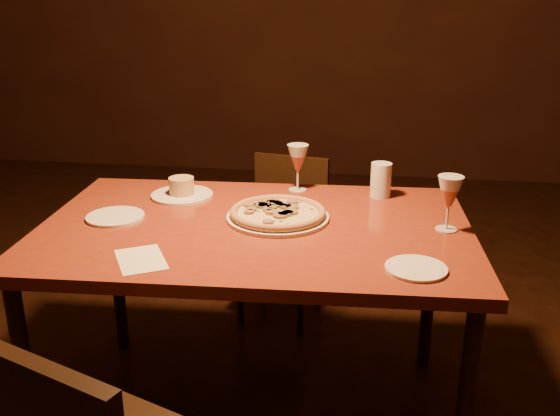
# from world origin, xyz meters

# --- Properties ---
(dining_table) EXTENTS (1.49, 1.00, 0.78)m
(dining_table) POSITION_xyz_m (0.21, 0.25, 0.71)
(dining_table) COLOR maroon
(dining_table) RESTS_ON floor
(chair_far) EXTENTS (0.43, 0.43, 0.77)m
(chair_far) POSITION_xyz_m (0.19, 1.09, 0.43)
(chair_far) COLOR black
(chair_far) RESTS_ON floor
(pizza_plate) EXTENTS (0.35, 0.35, 0.04)m
(pizza_plate) POSITION_xyz_m (0.28, 0.31, 0.80)
(pizza_plate) COLOR white
(pizza_plate) RESTS_ON dining_table
(ramekin_saucer) EXTENTS (0.23, 0.23, 0.07)m
(ramekin_saucer) POSITION_xyz_m (-0.12, 0.50, 0.80)
(ramekin_saucer) COLOR white
(ramekin_saucer) RESTS_ON dining_table
(wine_glass_far) EXTENTS (0.08, 0.08, 0.18)m
(wine_glass_far) POSITION_xyz_m (0.31, 0.64, 0.87)
(wine_glass_far) COLOR #A24F43
(wine_glass_far) RESTS_ON dining_table
(wine_glass_right) EXTENTS (0.08, 0.08, 0.19)m
(wine_glass_right) POSITION_xyz_m (0.84, 0.30, 0.87)
(wine_glass_right) COLOR #A24F43
(wine_glass_right) RESTS_ON dining_table
(water_tumbler) EXTENTS (0.08, 0.08, 0.13)m
(water_tumbler) POSITION_xyz_m (0.63, 0.61, 0.84)
(water_tumbler) COLOR silver
(water_tumbler) RESTS_ON dining_table
(side_plate_left) EXTENTS (0.20, 0.20, 0.01)m
(side_plate_left) POSITION_xyz_m (-0.28, 0.24, 0.78)
(side_plate_left) COLOR white
(side_plate_left) RESTS_ON dining_table
(side_plate_near) EXTENTS (0.18, 0.18, 0.01)m
(side_plate_near) POSITION_xyz_m (0.73, -0.03, 0.78)
(side_plate_near) COLOR white
(side_plate_near) RESTS_ON dining_table
(menu_card) EXTENTS (0.21, 0.23, 0.00)m
(menu_card) POSITION_xyz_m (-0.07, -0.08, 0.78)
(menu_card) COLOR white
(menu_card) RESTS_ON dining_table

